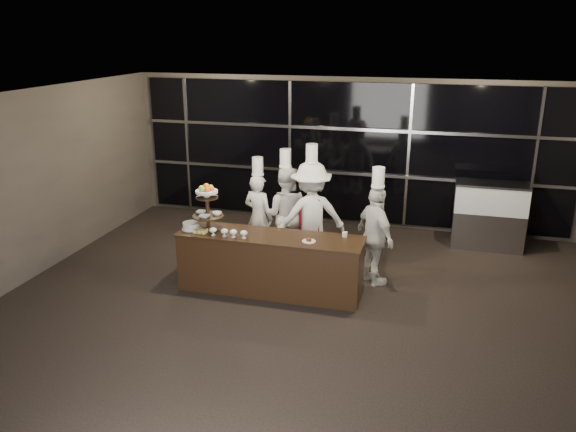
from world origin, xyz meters
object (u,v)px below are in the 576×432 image
(chef_c, at_px, (311,216))
(chef_d, at_px, (375,235))
(chef_a, at_px, (259,215))
(display_stand, at_px, (207,204))
(chef_b, at_px, (286,213))
(buffet_counter, at_px, (270,263))
(display_case, at_px, (489,212))
(layer_cake, at_px, (191,226))

(chef_c, height_order, chef_d, chef_c)
(chef_a, bearing_deg, display_stand, -108.94)
(display_stand, bearing_deg, chef_b, 55.02)
(buffet_counter, relative_size, chef_d, 1.49)
(buffet_counter, bearing_deg, display_stand, -179.99)
(buffet_counter, distance_m, display_case, 4.38)
(display_case, bearing_deg, buffet_counter, -139.84)
(buffet_counter, relative_size, display_stand, 3.81)
(display_case, bearing_deg, chef_d, -130.99)
(buffet_counter, distance_m, layer_cake, 1.36)
(chef_a, distance_m, chef_b, 0.48)
(display_case, relative_size, chef_c, 0.60)
(display_case, xyz_separation_m, chef_b, (-3.45, -1.55, 0.17))
(display_stand, distance_m, layer_cake, 0.45)
(buffet_counter, relative_size, chef_b, 1.43)
(chef_b, bearing_deg, chef_d, -19.37)
(display_case, bearing_deg, chef_b, -155.86)
(buffet_counter, xyz_separation_m, chef_a, (-0.58, 1.22, 0.33))
(display_stand, distance_m, chef_d, 2.65)
(chef_d, bearing_deg, display_case, 49.01)
(layer_cake, bearing_deg, display_stand, 10.67)
(display_stand, distance_m, chef_b, 1.63)
(buffet_counter, bearing_deg, layer_cake, -177.74)
(chef_d, bearing_deg, chef_b, 160.63)
(chef_c, bearing_deg, display_case, 31.14)
(chef_a, xyz_separation_m, chef_d, (2.09, -0.51, 0.02))
(display_stand, xyz_separation_m, layer_cake, (-0.26, -0.05, -0.37))
(chef_d, bearing_deg, buffet_counter, -154.85)
(display_case, distance_m, chef_b, 3.79)
(buffet_counter, distance_m, chef_a, 1.39)
(display_stand, bearing_deg, chef_c, 36.71)
(display_case, height_order, chef_d, chef_d)
(layer_cake, bearing_deg, display_case, 31.93)
(chef_c, bearing_deg, chef_b, 154.94)
(buffet_counter, relative_size, chef_c, 1.33)
(buffet_counter, xyz_separation_m, chef_c, (0.39, 1.04, 0.46))
(chef_c, bearing_deg, display_stand, -143.29)
(layer_cake, height_order, chef_a, chef_a)
(chef_c, bearing_deg, chef_a, 169.56)
(display_stand, xyz_separation_m, chef_d, (2.50, 0.71, -0.52))
(layer_cake, height_order, chef_b, chef_b)
(layer_cake, bearing_deg, chef_a, 61.71)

